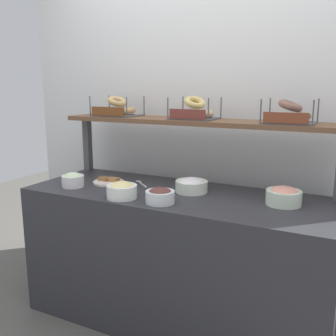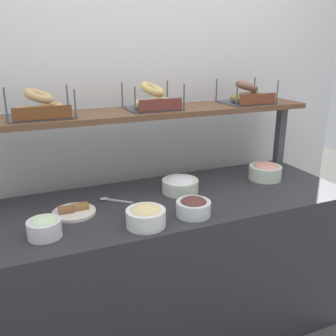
# 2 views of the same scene
# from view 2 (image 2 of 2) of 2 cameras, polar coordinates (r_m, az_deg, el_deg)

# --- Properties ---
(ground_plane) EXTENTS (8.00, 8.00, 0.00)m
(ground_plane) POSITION_cam_2_polar(r_m,az_deg,el_deg) (2.45, 0.85, -23.27)
(ground_plane) COLOR #595651
(back_wall) EXTENTS (3.09, 0.06, 2.40)m
(back_wall) POSITION_cam_2_polar(r_m,az_deg,el_deg) (2.38, -4.45, 8.02)
(back_wall) COLOR silver
(back_wall) RESTS_ON ground_plane
(deli_counter) EXTENTS (1.89, 0.70, 0.85)m
(deli_counter) POSITION_cam_2_polar(r_m,az_deg,el_deg) (2.19, 0.91, -14.92)
(deli_counter) COLOR #2D2D33
(deli_counter) RESTS_ON ground_plane
(shelf_riser_right) EXTENTS (0.05, 0.05, 0.40)m
(shelf_riser_right) POSITION_cam_2_polar(r_m,az_deg,el_deg) (2.60, 16.66, 4.82)
(shelf_riser_right) COLOR #4C4C51
(shelf_riser_right) RESTS_ON deli_counter
(upper_shelf) EXTENTS (1.85, 0.32, 0.03)m
(upper_shelf) POSITION_cam_2_polar(r_m,az_deg,el_deg) (2.11, -2.00, 8.53)
(upper_shelf) COLOR brown
(upper_shelf) RESTS_ON shelf_riser_left
(bowl_cream_cheese) EXTENTS (0.20, 0.20, 0.09)m
(bowl_cream_cheese) POSITION_cam_2_polar(r_m,az_deg,el_deg) (2.05, 1.87, -2.50)
(bowl_cream_cheese) COLOR white
(bowl_cream_cheese) RESTS_ON deli_counter
(bowl_chocolate_spread) EXTENTS (0.16, 0.16, 0.09)m
(bowl_chocolate_spread) POSITION_cam_2_polar(r_m,az_deg,el_deg) (1.79, 3.94, -5.86)
(bowl_chocolate_spread) COLOR white
(bowl_chocolate_spread) RESTS_ON deli_counter
(bowl_egg_salad) EXTENTS (0.18, 0.18, 0.10)m
(bowl_egg_salad) POSITION_cam_2_polar(r_m,az_deg,el_deg) (1.68, -3.39, -7.26)
(bowl_egg_salad) COLOR white
(bowl_egg_salad) RESTS_ON deli_counter
(bowl_scallion_spread) EXTENTS (0.14, 0.14, 0.09)m
(bowl_scallion_spread) POSITION_cam_2_polar(r_m,az_deg,el_deg) (1.67, -18.29, -8.47)
(bowl_scallion_spread) COLOR white
(bowl_scallion_spread) RESTS_ON deli_counter
(bowl_lox_spread) EXTENTS (0.19, 0.19, 0.10)m
(bowl_lox_spread) POSITION_cam_2_polar(r_m,az_deg,el_deg) (2.32, 14.55, -0.42)
(bowl_lox_spread) COLOR silver
(bowl_lox_spread) RESTS_ON deli_counter
(serving_plate_white) EXTENTS (0.21, 0.21, 0.04)m
(serving_plate_white) POSITION_cam_2_polar(r_m,az_deg,el_deg) (1.86, -14.08, -6.42)
(serving_plate_white) COLOR white
(serving_plate_white) RESTS_ON deli_counter
(serving_spoon_near_plate) EXTENTS (0.15, 0.13, 0.01)m
(serving_spoon_near_plate) POSITION_cam_2_polar(r_m,az_deg,el_deg) (1.97, -8.64, -4.79)
(serving_spoon_near_plate) COLOR #B7B7BC
(serving_spoon_near_plate) RESTS_ON deli_counter
(bagel_basket_sesame) EXTENTS (0.32, 0.25, 0.15)m
(bagel_basket_sesame) POSITION_cam_2_polar(r_m,az_deg,el_deg) (1.96, -18.92, 8.64)
(bagel_basket_sesame) COLOR #4C4C51
(bagel_basket_sesame) RESTS_ON upper_shelf
(bagel_basket_plain) EXTENTS (0.29, 0.24, 0.15)m
(bagel_basket_plain) POSITION_cam_2_polar(r_m,az_deg,el_deg) (2.10, -2.40, 10.23)
(bagel_basket_plain) COLOR #4C4C51
(bagel_basket_plain) RESTS_ON upper_shelf
(bagel_basket_poppy) EXTENTS (0.29, 0.26, 0.14)m
(bagel_basket_poppy) POSITION_cam_2_polar(r_m,az_deg,el_deg) (2.37, 11.77, 10.77)
(bagel_basket_poppy) COLOR #4C4C51
(bagel_basket_poppy) RESTS_ON upper_shelf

